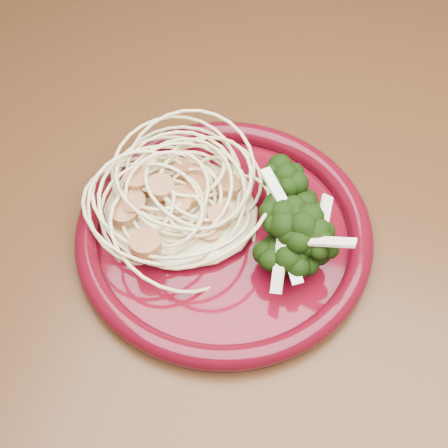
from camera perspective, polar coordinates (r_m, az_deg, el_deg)
dining_table at (r=0.66m, az=-4.83°, el=0.08°), size 1.20×0.80×0.75m
dinner_plate at (r=0.52m, az=-0.00°, el=-0.71°), size 0.29×0.29×0.02m
spaghetti_pile at (r=0.52m, az=-4.08°, el=1.96°), size 0.16×0.14×0.03m
scallop_cluster at (r=0.50m, az=-4.31°, el=4.42°), size 0.14×0.14×0.04m
broccoli_pile at (r=0.49m, az=5.33°, el=-1.95°), size 0.10×0.14×0.05m
onion_garnish at (r=0.47m, az=5.59°, el=0.04°), size 0.07×0.09×0.05m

